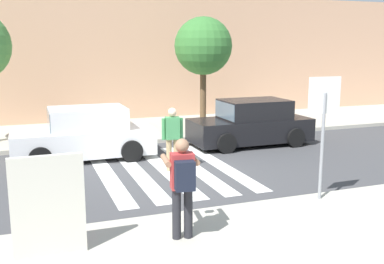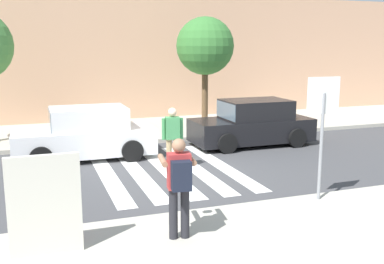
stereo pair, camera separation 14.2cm
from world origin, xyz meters
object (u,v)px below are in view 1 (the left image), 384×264
parked_car_white (85,135)px  parked_car_black (251,124)px  street_tree_center (203,47)px  photographer_with_backpack (183,180)px  stop_sign (324,111)px  pedestrian_crossing (172,136)px  advertising_board (48,206)px

parked_car_white → parked_car_black: same height
street_tree_center → photographer_with_backpack: bearing=-113.6°
parked_car_white → stop_sign: bearing=-54.4°
photographer_with_backpack → pedestrian_crossing: 4.72m
stop_sign → parked_car_black: 6.12m
parked_car_black → advertising_board: (-6.94, -6.57, 0.21)m
street_tree_center → advertising_board: (-6.25, -9.28, -2.37)m
street_tree_center → parked_car_black: bearing=-75.7°
advertising_board → parked_car_white: bearing=78.3°
pedestrian_crossing → advertising_board: size_ratio=1.08×
parked_car_black → pedestrian_crossing: bearing=-148.3°
stop_sign → photographer_with_backpack: bearing=-165.1°
parked_car_white → advertising_board: advertising_board is taller
pedestrian_crossing → parked_car_white: size_ratio=0.42×
advertising_board → stop_sign: bearing=7.8°
stop_sign → photographer_with_backpack: stop_sign is taller
stop_sign → advertising_board: (-5.53, -0.75, -1.09)m
stop_sign → parked_car_white: stop_sign is taller
photographer_with_backpack → advertising_board: 2.15m
pedestrian_crossing → advertising_board: bearing=-127.9°
photographer_with_backpack → pedestrian_crossing: (1.29, 4.54, -0.19)m
pedestrian_crossing → parked_car_white: 3.00m
photographer_with_backpack → advertising_board: photographer_with_backpack is taller
photographer_with_backpack → street_tree_center: street_tree_center is taller
parked_car_black → stop_sign: bearing=-103.7°
pedestrian_crossing → photographer_with_backpack: bearing=-105.8°
photographer_with_backpack → parked_car_black: bearing=54.4°
parked_car_black → advertising_board: advertising_board is taller
parked_car_white → street_tree_center: 6.16m
parked_car_black → street_tree_center: 3.81m
pedestrian_crossing → street_tree_center: size_ratio=0.40×
parked_car_white → parked_car_black: size_ratio=1.00×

